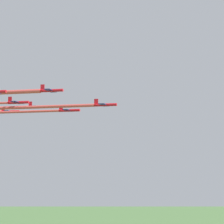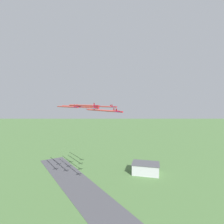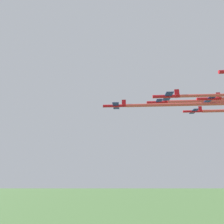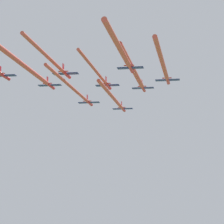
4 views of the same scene
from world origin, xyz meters
name	(u,v)px [view 2 (image 2 of 4)]	position (x,y,z in m)	size (l,w,h in m)	color
hangar	(146,168)	(-13.50, -114.70, 6.67)	(34.36, 24.33, 13.29)	#B7B7BC
jet_0	(119,112)	(0.58, -11.59, 84.23)	(7.02, 6.93, 2.64)	red
jet_1	(116,111)	(6.49, -28.97, 83.89)	(7.02, 6.93, 2.64)	red
jet_2	(96,106)	(18.64, -14.87, 88.29)	(7.02, 6.93, 2.64)	red
jet_3	(114,107)	(12.40, -46.34, 86.80)	(7.02, 6.93, 2.64)	red
jet_4	(96,108)	(24.55, -32.24, 86.07)	(7.02, 6.93, 2.64)	red
jet_5	(76,107)	(36.69, -18.14, 87.04)	(7.02, 6.93, 2.64)	red
jet_6	(112,107)	(18.31, -63.71, 86.52)	(7.02, 6.93, 2.64)	red
jet_7	(96,107)	(30.46, -49.61, 86.34)	(7.02, 6.93, 2.64)	red
jet_8	(78,106)	(42.60, -35.52, 87.24)	(7.02, 6.93, 2.64)	red
smoke_trail_0	(100,110)	(19.57, -27.95, 84.19)	(33.20, 28.82, 1.08)	#D84C47
smoke_trail_1	(98,110)	(27.39, -46.97, 83.85)	(36.90, 31.96, 0.89)	#D84C47
smoke_trail_2	(80,105)	(39.49, -32.83, 88.25)	(37.11, 32.24, 1.37)	#D84C47
smoke_trail_3	(99,106)	(32.85, -63.96, 86.76)	(36.24, 31.47, 1.26)	#D84C47
smoke_trail_4	(85,107)	(41.09, -46.50, 86.03)	(28.12, 24.38, 0.78)	#D84C47
smoke_trail_5	(65,107)	(54.61, -33.58, 87.00)	(31.12, 27.04, 1.18)	#D84C47
smoke_trail_6	(98,106)	(39.35, -81.84, 86.49)	(37.42, 32.49, 1.27)	#D84C47
smoke_trail_7	(86,107)	(46.03, -63.03, 86.30)	(26.26, 22.81, 0.92)	#D84C47
smoke_trail_8	(69,106)	(59.28, -49.89, 87.21)	(28.73, 25.00, 1.30)	#D84C47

